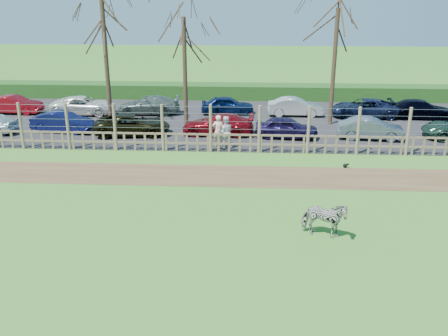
# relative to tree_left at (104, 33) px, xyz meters

# --- Properties ---
(ground) EXTENTS (120.00, 120.00, 0.00)m
(ground) POSITION_rel_tree_left_xyz_m (6.50, -12.50, -5.62)
(ground) COLOR #69A748
(ground) RESTS_ON ground
(dirt_strip) EXTENTS (34.00, 2.80, 0.01)m
(dirt_strip) POSITION_rel_tree_left_xyz_m (6.50, -8.00, -5.61)
(dirt_strip) COLOR brown
(dirt_strip) RESTS_ON ground
(asphalt) EXTENTS (44.00, 13.00, 0.04)m
(asphalt) POSITION_rel_tree_left_xyz_m (6.50, 2.00, -5.60)
(asphalt) COLOR #232326
(asphalt) RESTS_ON ground
(hedge) EXTENTS (46.00, 2.00, 1.10)m
(hedge) POSITION_rel_tree_left_xyz_m (6.50, 9.00, -5.07)
(hedge) COLOR #1E4716
(hedge) RESTS_ON ground
(fence) EXTENTS (30.16, 0.16, 2.50)m
(fence) POSITION_rel_tree_left_xyz_m (6.50, -4.50, -4.81)
(fence) COLOR brown
(fence) RESTS_ON ground
(tree_left) EXTENTS (4.80, 4.80, 7.88)m
(tree_left) POSITION_rel_tree_left_xyz_m (0.00, 0.00, 0.00)
(tree_left) COLOR #3D2B1E
(tree_left) RESTS_ON ground
(tree_mid) EXTENTS (4.80, 4.80, 6.83)m
(tree_mid) POSITION_rel_tree_left_xyz_m (4.50, 1.00, -0.75)
(tree_mid) COLOR #3D2B1E
(tree_mid) RESTS_ON ground
(tree_right) EXTENTS (4.80, 4.80, 7.35)m
(tree_right) POSITION_rel_tree_left_xyz_m (13.50, 1.50, -0.37)
(tree_right) COLOR #3D2B1E
(tree_right) RESTS_ON ground
(zebra) EXTENTS (1.73, 1.16, 1.34)m
(zebra) POSITION_rel_tree_left_xyz_m (11.11, -13.73, -4.95)
(zebra) COLOR gray
(zebra) RESTS_ON ground
(visitor_a) EXTENTS (0.65, 0.45, 1.72)m
(visitor_a) POSITION_rel_tree_left_xyz_m (6.83, -3.63, -4.71)
(visitor_a) COLOR beige
(visitor_a) RESTS_ON asphalt
(visitor_b) EXTENTS (0.96, 0.82, 1.72)m
(visitor_b) POSITION_rel_tree_left_xyz_m (7.21, -3.86, -4.71)
(visitor_b) COLOR silver
(visitor_b) RESTS_ON asphalt
(crow) EXTENTS (0.28, 0.20, 0.23)m
(crow) POSITION_rel_tree_left_xyz_m (13.10, -6.57, -5.51)
(crow) COLOR black
(crow) RESTS_ON ground
(car_1) EXTENTS (3.78, 1.75, 1.20)m
(car_1) POSITION_rel_tree_left_xyz_m (-2.55, -1.22, -4.98)
(car_1) COLOR #0F1449
(car_1) RESTS_ON asphalt
(car_2) EXTENTS (4.53, 2.51, 1.20)m
(car_2) POSITION_rel_tree_left_xyz_m (1.71, -1.64, -4.98)
(car_2) COLOR black
(car_2) RESTS_ON asphalt
(car_3) EXTENTS (4.18, 1.80, 1.20)m
(car_3) POSITION_rel_tree_left_xyz_m (6.66, -1.30, -4.98)
(car_3) COLOR maroon
(car_3) RESTS_ON asphalt
(car_4) EXTENTS (3.66, 1.79, 1.20)m
(car_4) POSITION_rel_tree_left_xyz_m (10.58, -1.75, -4.98)
(car_4) COLOR #1A103B
(car_4) RESTS_ON asphalt
(car_5) EXTENTS (3.74, 1.60, 1.20)m
(car_5) POSITION_rel_tree_left_xyz_m (15.30, -1.72, -4.98)
(car_5) COLOR slate
(car_5) RESTS_ON asphalt
(car_7) EXTENTS (3.66, 1.32, 1.20)m
(car_7) POSITION_rel_tree_left_xyz_m (-7.48, 3.14, -4.98)
(car_7) COLOR maroon
(car_7) RESTS_ON asphalt
(car_8) EXTENTS (4.42, 2.23, 1.20)m
(car_8) POSITION_rel_tree_left_xyz_m (-2.74, 3.15, -4.98)
(car_8) COLOR white
(car_8) RESTS_ON asphalt
(car_9) EXTENTS (4.24, 1.95, 1.20)m
(car_9) POSITION_rel_tree_left_xyz_m (1.65, 3.48, -4.98)
(car_9) COLOR #56675F
(car_9) RESTS_ON asphalt
(car_10) EXTENTS (3.64, 1.74, 1.20)m
(car_10) POSITION_rel_tree_left_xyz_m (6.94, 3.82, -4.98)
(car_10) COLOR #0A1B46
(car_10) RESTS_ON asphalt
(car_11) EXTENTS (3.65, 1.29, 1.20)m
(car_11) POSITION_rel_tree_left_xyz_m (11.48, 3.58, -4.98)
(car_11) COLOR beige
(car_11) RESTS_ON asphalt
(car_12) EXTENTS (4.33, 2.01, 1.20)m
(car_12) POSITION_rel_tree_left_xyz_m (15.97, 3.44, -4.98)
(car_12) COLOR #141C3D
(car_12) RESTS_ON asphalt
(car_13) EXTENTS (4.21, 1.88, 1.20)m
(car_13) POSITION_rel_tree_left_xyz_m (19.61, 3.34, -4.98)
(car_13) COLOR black
(car_13) RESTS_ON asphalt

